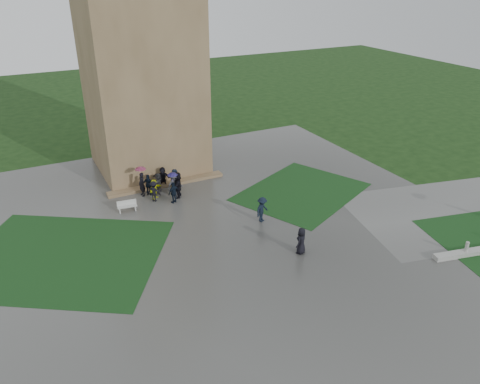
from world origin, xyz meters
name	(u,v)px	position (x,y,z in m)	size (l,w,h in m)	color
ground	(226,254)	(0.00, 0.00, 0.00)	(120.00, 120.00, 0.00)	black
plaza	(212,238)	(0.00, 2.00, 0.01)	(34.00, 34.00, 0.02)	#3A3B38
lawn_inset_left	(63,256)	(-8.50, 4.00, 0.03)	(11.00, 9.00, 0.01)	black
lawn_inset_right	(301,192)	(8.50, 5.00, 0.03)	(9.00, 7.00, 0.01)	black
tower	(140,55)	(0.00, 15.00, 9.00)	(8.00, 8.00, 18.00)	brown
tower_plinth	(167,184)	(0.00, 10.60, 0.13)	(9.00, 0.80, 0.22)	brown
bench	(127,206)	(-3.74, 7.82, 0.41)	(1.34, 0.55, 0.75)	#B3B2AE
visitor_cluster	(165,184)	(-0.64, 8.98, 0.92)	(3.33, 3.97, 2.31)	black
pedestrian_mid	(262,209)	(3.75, 2.47, 0.88)	(1.11, 0.57, 1.71)	black
pedestrian_near	(301,241)	(3.92, -1.83, 0.83)	(0.80, 0.54, 1.63)	black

